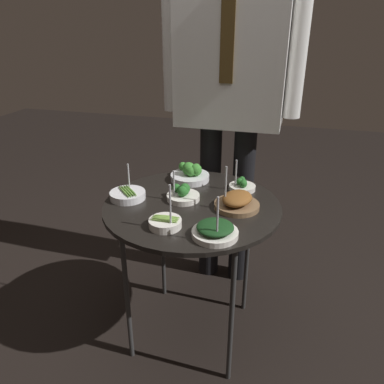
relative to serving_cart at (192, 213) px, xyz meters
The scene contains 10 objects.
ground_plane 0.63m from the serving_cart, ahead, with size 8.00×8.00×0.00m, color black.
serving_cart is the anchor object (origin of this frame).
bowl_broccoli_front_center 0.08m from the serving_cart, 152.11° to the left, with size 0.14×0.14×0.13m.
bowl_spinach_mid_right 0.27m from the serving_cart, 57.23° to the right, with size 0.16×0.16×0.17m.
bowl_broccoli_center 0.26m from the serving_cart, 47.19° to the left, with size 0.11×0.11×0.14m.
bowl_broccoli_front_right 0.25m from the serving_cart, 107.16° to the left, with size 0.18×0.18×0.09m.
bowl_asparagus_front_left 0.22m from the serving_cart, 101.21° to the right, with size 0.12×0.12×0.17m.
bowl_asparagus_back_right 0.28m from the serving_cart, behind, with size 0.15×0.15×0.14m.
bowl_roast_far_rim 0.19m from the serving_cart, ahead, with size 0.18×0.18×0.18m.
waiter_figure 0.69m from the serving_cart, 83.66° to the left, with size 0.66×0.25×1.78m.
Camera 1 is at (0.36, -1.30, 1.34)m, focal length 35.00 mm.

